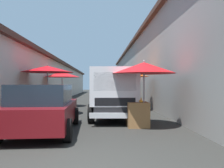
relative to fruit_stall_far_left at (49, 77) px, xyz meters
name	(u,v)px	position (x,y,z in m)	size (l,w,h in m)	color
ground	(97,104)	(6.24, -2.13, -1.80)	(90.00, 90.00, 0.00)	#282826
building_left_whitewash	(16,81)	(8.49, 4.63, -0.03)	(49.80, 7.50, 3.52)	beige
building_right_concrete	(176,70)	(8.49, -8.89, 0.91)	(49.80, 7.50, 5.39)	gray
fruit_stall_far_left	(49,77)	(0.00, 0.00, 0.00)	(2.45, 2.45, 2.41)	#9E9EA3
fruit_stall_far_right	(123,78)	(1.78, -3.72, 0.04)	(2.85, 2.85, 2.32)	#9E9EA3
fruit_stall_mid_lane	(115,80)	(6.60, -3.51, -0.03)	(2.87, 2.87, 2.21)	#9E9EA3
fruit_stall_near_left	(143,78)	(-3.17, -3.93, -0.12)	(2.16, 2.16, 2.30)	#9E9EA3
fruit_stall_near_right	(61,80)	(4.02, 0.10, -0.09)	(2.28, 2.28, 2.36)	#9E9EA3
hatchback_car	(44,108)	(-3.92, -0.76, -1.06)	(3.98, 2.05, 1.45)	#600F14
delivery_truck	(114,95)	(-1.70, -3.03, -0.76)	(4.97, 2.09, 2.08)	black
vendor_by_crates	(123,90)	(10.28, -4.48, -0.89)	(0.35, 0.60, 1.58)	#232328
vendor_in_shade	(112,90)	(9.33, -3.43, -0.81)	(0.36, 0.63, 1.70)	navy
parked_scooter	(45,103)	(1.52, 0.54, -1.35)	(1.69, 0.32, 1.14)	black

